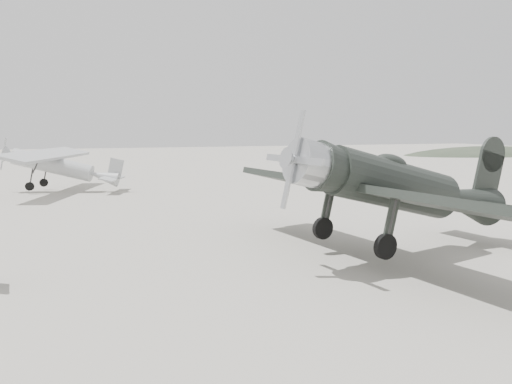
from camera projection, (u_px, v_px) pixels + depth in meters
ground at (226, 247)px, 15.99m from camera, size 160.00×160.00×0.00m
hill_northeast at (488, 154)px, 70.02m from camera, size 32.00×16.00×5.20m
lowwing_monoplane at (401, 187)px, 14.69m from camera, size 8.64×12.03×3.86m
highwing_monoplane at (57, 162)px, 29.34m from camera, size 7.07×9.79×2.80m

